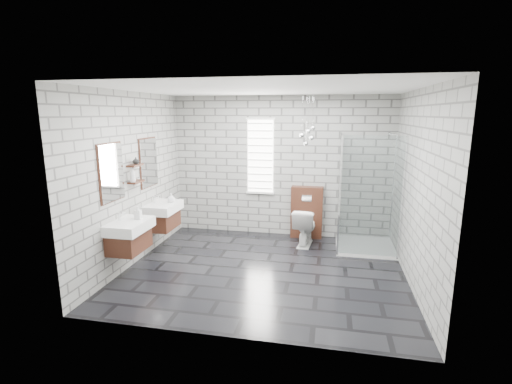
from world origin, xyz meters
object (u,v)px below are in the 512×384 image
(vanity_right, at_px, (161,208))
(cistern_panel, at_px, (307,212))
(toilet, at_px, (305,227))
(vanity_left, at_px, (127,227))
(shower_enclosure, at_px, (361,223))

(vanity_right, distance_m, cistern_panel, 2.73)
(vanity_right, relative_size, cistern_panel, 1.57)
(cistern_panel, distance_m, toilet, 0.46)
(vanity_left, bearing_deg, shower_enclosure, 27.66)
(cistern_panel, bearing_deg, shower_enclosure, -27.99)
(vanity_right, height_order, toilet, vanity_right)
(vanity_right, bearing_deg, cistern_panel, 26.24)
(cistern_panel, bearing_deg, toilet, -90.00)
(vanity_left, distance_m, cistern_panel, 3.36)
(cistern_panel, distance_m, shower_enclosure, 1.10)
(cistern_panel, height_order, shower_enclosure, shower_enclosure)
(vanity_right, xyz_separation_m, shower_enclosure, (3.41, 0.68, -0.25))
(vanity_left, relative_size, vanity_right, 1.00)
(cistern_panel, height_order, toilet, cistern_panel)
(toilet, bearing_deg, shower_enclosure, -179.17)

